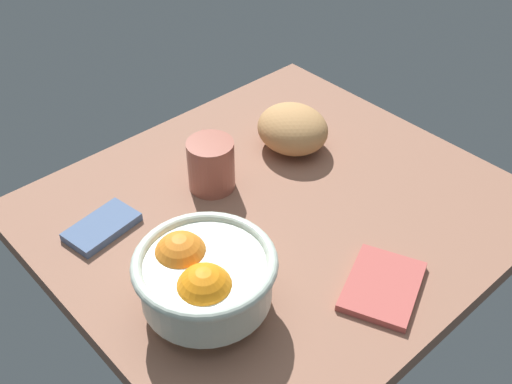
% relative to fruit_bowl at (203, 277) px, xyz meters
% --- Properties ---
extents(ground_plane, '(0.73, 0.66, 0.03)m').
position_rel_fruit_bowl_xyz_m(ground_plane, '(0.22, 0.09, -0.08)').
color(ground_plane, '#8E604C').
extents(fruit_bowl, '(0.19, 0.19, 0.11)m').
position_rel_fruit_bowl_xyz_m(fruit_bowl, '(0.00, 0.00, 0.00)').
color(fruit_bowl, silver).
rests_on(fruit_bowl, ground).
extents(bread_loaf, '(0.13, 0.14, 0.08)m').
position_rel_fruit_bowl_xyz_m(bread_loaf, '(0.36, 0.19, -0.03)').
color(bread_loaf, tan).
rests_on(bread_loaf, ground).
extents(napkin_folded, '(0.16, 0.14, 0.01)m').
position_rel_fruit_bowl_xyz_m(napkin_folded, '(0.21, -0.14, -0.06)').
color(napkin_folded, '#B6524C').
rests_on(napkin_folded, ground).
extents(napkin_spare, '(0.12, 0.08, 0.01)m').
position_rel_fruit_bowl_xyz_m(napkin_spare, '(-0.02, 0.23, -0.06)').
color(napkin_spare, slate).
rests_on(napkin_spare, ground).
extents(mug, '(0.08, 0.12, 0.09)m').
position_rel_fruit_bowl_xyz_m(mug, '(0.18, 0.21, -0.02)').
color(mug, '#9E5342').
rests_on(mug, ground).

